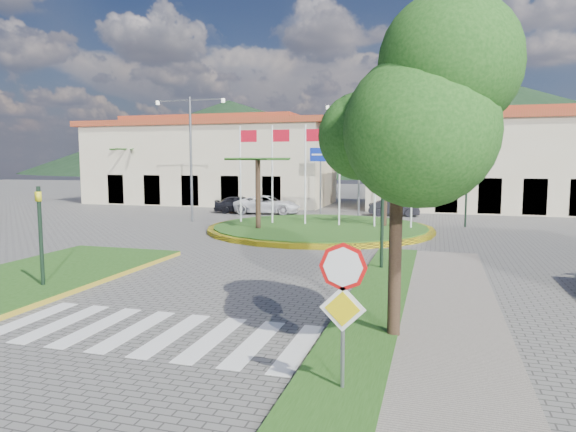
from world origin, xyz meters
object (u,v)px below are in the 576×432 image
(deciduous_tree, at_px, (399,103))
(car_dark_b, at_px, (394,208))
(car_dark_a, at_px, (240,204))
(white_van, at_px, (267,205))
(roundabout_island, at_px, (320,228))
(stop_sign, at_px, (343,294))

(deciduous_tree, xyz_separation_m, car_dark_b, (-2.12, 26.11, -4.58))
(car_dark_a, bearing_deg, deciduous_tree, -167.35)
(white_van, distance_m, car_dark_b, 9.28)
(deciduous_tree, relative_size, car_dark_a, 1.73)
(roundabout_island, xyz_separation_m, car_dark_b, (3.38, 9.11, 0.42))
(car_dark_b, bearing_deg, white_van, 91.47)
(stop_sign, xyz_separation_m, white_van, (-10.73, 28.04, -1.11))
(white_van, bearing_deg, deciduous_tree, -160.51)
(deciduous_tree, height_order, car_dark_a, deciduous_tree)
(car_dark_a, bearing_deg, white_van, -106.63)
(white_van, height_order, car_dark_b, white_van)
(deciduous_tree, xyz_separation_m, white_van, (-11.33, 25.00, -4.49))
(stop_sign, height_order, car_dark_b, stop_sign)
(roundabout_island, xyz_separation_m, stop_sign, (4.90, -20.04, 1.62))
(stop_sign, distance_m, deciduous_tree, 4.59)
(deciduous_tree, height_order, white_van, deciduous_tree)
(white_van, bearing_deg, stop_sign, -163.95)
(roundabout_island, xyz_separation_m, deciduous_tree, (5.50, -17.00, 5.00))
(white_van, relative_size, car_dark_a, 1.25)
(stop_sign, distance_m, car_dark_b, 29.21)
(white_van, relative_size, car_dark_b, 1.37)
(car_dark_a, distance_m, car_dark_b, 11.43)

